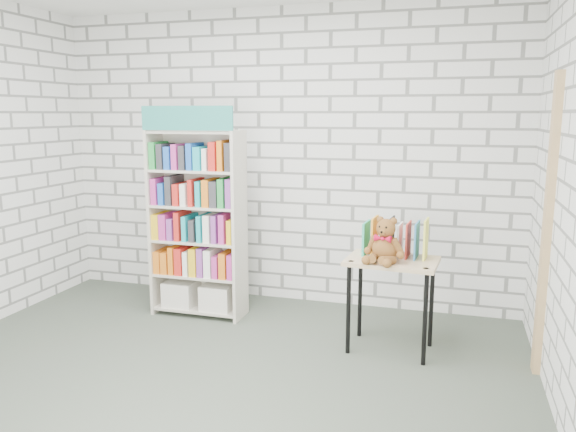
# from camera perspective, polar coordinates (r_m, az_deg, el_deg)

# --- Properties ---
(ground) EXTENTS (4.50, 4.50, 0.00)m
(ground) POSITION_cam_1_polar(r_m,az_deg,el_deg) (3.98, -9.48, -17.01)
(ground) COLOR #424A3F
(ground) RESTS_ON ground
(room_shell) EXTENTS (4.52, 4.02, 2.81)m
(room_shell) POSITION_cam_1_polar(r_m,az_deg,el_deg) (3.54, -10.35, 9.61)
(room_shell) COLOR silver
(room_shell) RESTS_ON ground
(bookshelf) EXTENTS (0.84, 0.33, 1.89)m
(bookshelf) POSITION_cam_1_polar(r_m,az_deg,el_deg) (5.11, -9.15, -0.60)
(bookshelf) COLOR beige
(bookshelf) RESTS_ON ground
(display_table) EXTENTS (0.71, 0.52, 0.73)m
(display_table) POSITION_cam_1_polar(r_m,az_deg,el_deg) (4.38, 10.49, -5.62)
(display_table) COLOR tan
(display_table) RESTS_ON ground
(table_books) EXTENTS (0.49, 0.25, 0.28)m
(table_books) POSITION_cam_1_polar(r_m,az_deg,el_deg) (4.43, 10.86, -2.21)
(table_books) COLOR #29B594
(table_books) RESTS_ON display_table
(teddy_bear) EXTENTS (0.31, 0.30, 0.34)m
(teddy_bear) POSITION_cam_1_polar(r_m,az_deg,el_deg) (4.23, 9.79, -2.84)
(teddy_bear) COLOR brown
(teddy_bear) RESTS_ON display_table
(door_trim) EXTENTS (0.05, 0.12, 2.10)m
(door_trim) POSITION_cam_1_polar(r_m,az_deg,el_deg) (4.23, 24.83, -1.10)
(door_trim) COLOR tan
(door_trim) RESTS_ON ground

